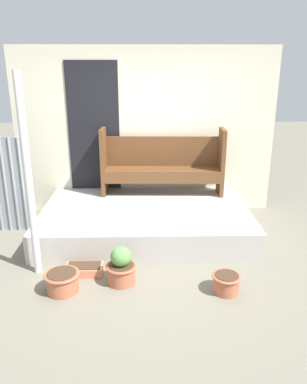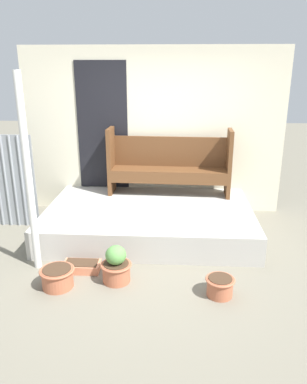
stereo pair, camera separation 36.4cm
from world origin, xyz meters
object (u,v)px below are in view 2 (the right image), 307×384
at_px(flower_pot_middle, 116,266).
at_px(flower_pot_right, 220,286).
at_px(planter_box_rect, 82,266).
at_px(support_post, 28,177).
at_px(bench, 169,162).
at_px(flower_pot_left, 57,277).

distance_m(flower_pot_middle, flower_pot_right, 1.15).
relative_size(flower_pot_middle, planter_box_rect, 1.00).
xyz_separation_m(support_post, bench, (1.54, 1.75, -0.25)).
xyz_separation_m(flower_pot_left, flower_pot_middle, (0.62, 0.15, 0.07)).
xyz_separation_m(flower_pot_middle, planter_box_rect, (-0.45, 0.20, -0.14)).
xyz_separation_m(flower_pot_left, planter_box_rect, (0.18, 0.35, -0.07)).
bearing_deg(flower_pot_right, flower_pot_left, 178.14).
height_order(support_post, flower_pot_right, support_post).
xyz_separation_m(bench, planter_box_rect, (-0.99, -1.81, -0.83)).
relative_size(bench, flower_pot_right, 6.05).
relative_size(flower_pot_left, flower_pot_right, 1.22).
height_order(support_post, planter_box_rect, support_post).
xyz_separation_m(flower_pot_right, planter_box_rect, (-1.57, 0.41, -0.06)).
bearing_deg(flower_pot_left, flower_pot_right, -1.86).
distance_m(bench, flower_pot_left, 2.57).
bearing_deg(support_post, flower_pot_right, -12.45).
bearing_deg(support_post, bench, 48.66).
distance_m(bench, flower_pot_middle, 2.19).
height_order(support_post, flower_pot_middle, support_post).
relative_size(bench, flower_pot_left, 4.96).
bearing_deg(planter_box_rect, support_post, 173.95).
height_order(flower_pot_middle, flower_pot_right, flower_pot_middle).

